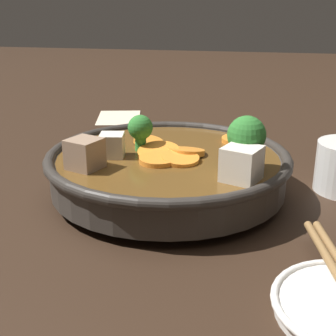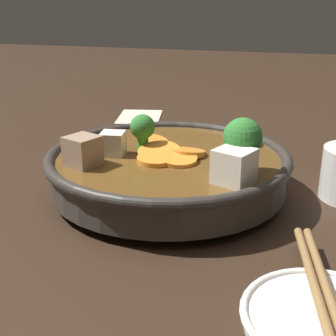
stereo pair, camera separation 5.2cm
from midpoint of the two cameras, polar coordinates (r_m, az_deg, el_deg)
ground_plane at (r=0.54m, az=-2.80°, el=-3.20°), size 3.00×3.00×0.00m
stirfry_bowl at (r=0.52m, az=-2.78°, el=0.15°), size 0.27×0.27×0.10m
napkin at (r=0.88m, az=-7.73°, el=6.10°), size 0.12×0.10×0.00m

